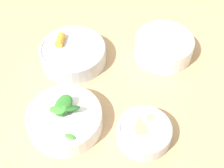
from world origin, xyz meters
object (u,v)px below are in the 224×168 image
Objects in this scene: bowl_greens at (65,119)px; bowl_cookies at (144,132)px; bowl_carrots at (73,53)px; bowl_beans_hotdog at (164,47)px.

bowl_greens reaches higher than bowl_cookies.
bowl_carrots is at bearing 97.81° from bowl_greens.
bowl_cookies is (0.20, -0.01, -0.00)m from bowl_greens.
bowl_carrots reaches higher than bowl_cookies.
bowl_carrots is 1.03× the size of bowl_greens.
bowl_cookies is (-0.04, -0.30, -0.00)m from bowl_beans_hotdog.
bowl_carrots is at bearing 134.65° from bowl_cookies.
bowl_beans_hotdog is (0.24, 0.30, -0.00)m from bowl_greens.
bowl_cookies is at bearing -45.35° from bowl_carrots.
bowl_carrots is 1.12× the size of bowl_beans_hotdog.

